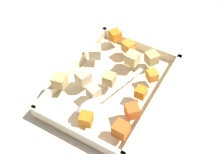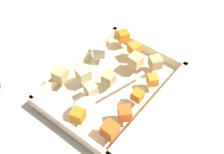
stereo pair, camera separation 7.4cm
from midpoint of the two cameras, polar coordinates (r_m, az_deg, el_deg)
ground_plane at (r=0.78m, az=2.04°, el=-2.10°), size 4.00×4.00×0.00m
baking_dish at (r=0.77m, az=2.74°, el=-2.19°), size 0.35×0.25×0.04m
carrot_chunk_heap_top at (r=0.66m, az=-3.53°, el=-7.69°), size 0.03×0.03×0.03m
carrot_chunk_corner_nw at (r=0.70m, az=8.03°, el=-3.80°), size 0.03×0.03×0.03m
carrot_chunk_under_handle at (r=0.84m, az=4.77°, el=7.91°), size 0.04×0.04×0.03m
carrot_chunk_back_center at (r=0.81m, az=6.89°, el=5.52°), size 0.04×0.04×0.03m
carrot_chunk_mid_right at (r=0.64m, az=2.95°, el=-10.56°), size 0.03×0.03×0.03m
carrot_chunk_corner_se at (r=0.74m, az=10.80°, el=-0.72°), size 0.04×0.04×0.03m
carrot_chunk_near_spoon at (r=0.67m, az=5.71°, el=-7.24°), size 0.04×0.04×0.03m
potato_chunk_center at (r=0.78m, az=11.23°, el=2.70°), size 0.04×0.04×0.03m
potato_chunk_corner_ne at (r=0.77m, az=7.40°, el=3.06°), size 0.03×0.03×0.03m
potato_chunk_rim_edge at (r=0.73m, az=2.22°, el=-0.45°), size 0.03×0.03×0.03m
potato_chunk_heap_side at (r=0.74m, az=-7.39°, el=0.23°), size 0.04×0.04×0.03m
potato_chunk_near_right at (r=0.71m, az=-1.52°, el=-2.38°), size 0.03×0.03×0.03m
potato_chunk_near_left at (r=0.73m, az=-2.81°, el=0.44°), size 0.04×0.04×0.03m
parsnip_chunk_front_center at (r=0.79m, az=0.25°, el=5.11°), size 0.04×0.04×0.03m
serving_spoon at (r=0.69m, az=-1.65°, el=-5.12°), size 0.22×0.08×0.02m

